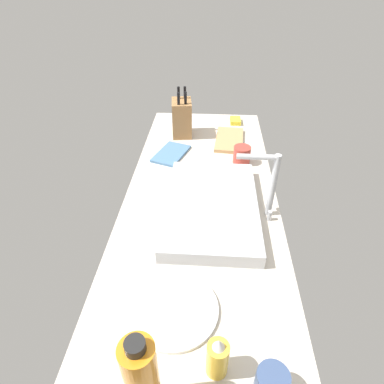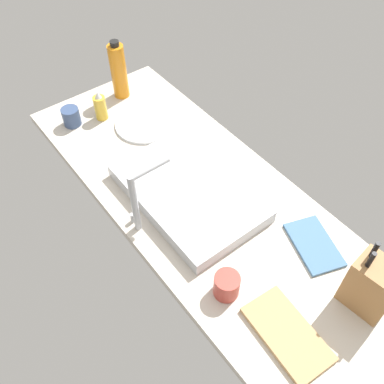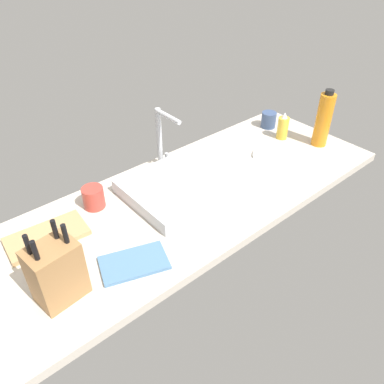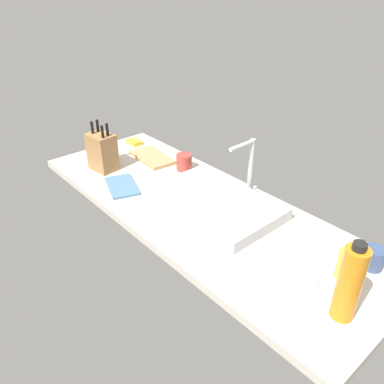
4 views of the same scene
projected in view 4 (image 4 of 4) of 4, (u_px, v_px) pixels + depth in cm
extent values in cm
cube|color=beige|center=(197.00, 209.00, 171.91)|extent=(175.55, 63.30, 3.50)
cube|color=#B7BABF|center=(216.00, 203.00, 167.79)|extent=(55.30, 35.24, 5.37)
cylinder|color=#B7BABF|center=(251.00, 166.00, 175.21)|extent=(2.40, 2.40, 26.44)
cylinder|color=#B7BABF|center=(242.00, 145.00, 165.01)|extent=(2.00, 14.22, 2.00)
cylinder|color=#B7BABF|center=(255.00, 190.00, 178.59)|extent=(1.60, 1.60, 4.00)
cube|color=#9E7042|center=(102.00, 152.00, 197.18)|extent=(14.89, 11.83, 19.23)
cylinder|color=black|center=(92.00, 127.00, 192.23)|extent=(1.56, 1.56, 6.20)
cylinder|color=black|center=(98.00, 126.00, 194.49)|extent=(1.56, 1.56, 6.20)
cylinder|color=black|center=(102.00, 132.00, 187.09)|extent=(1.56, 1.56, 6.20)
cylinder|color=black|center=(107.00, 129.00, 189.93)|extent=(1.56, 1.56, 6.20)
cube|color=tan|center=(152.00, 157.00, 212.17)|extent=(28.07, 16.50, 1.80)
cylinder|color=gold|center=(345.00, 264.00, 128.87)|extent=(5.33, 5.33, 10.86)
cone|color=silver|center=(349.00, 248.00, 125.43)|extent=(2.93, 2.93, 2.80)
cylinder|color=orange|center=(349.00, 284.00, 110.72)|extent=(7.15, 7.15, 25.17)
cylinder|color=black|center=(360.00, 247.00, 103.82)|extent=(3.93, 3.93, 2.20)
cylinder|color=white|center=(283.00, 268.00, 134.46)|extent=(25.54, 25.54, 1.20)
cube|color=teal|center=(122.00, 186.00, 184.90)|extent=(24.43, 19.16, 1.20)
cylinder|color=#384C75|center=(373.00, 258.00, 133.88)|extent=(7.55, 7.55, 8.00)
cylinder|color=#B23D33|center=(184.00, 162.00, 199.47)|extent=(8.13, 8.13, 8.44)
cube|color=yellow|center=(134.00, 142.00, 229.97)|extent=(9.10, 6.15, 2.40)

